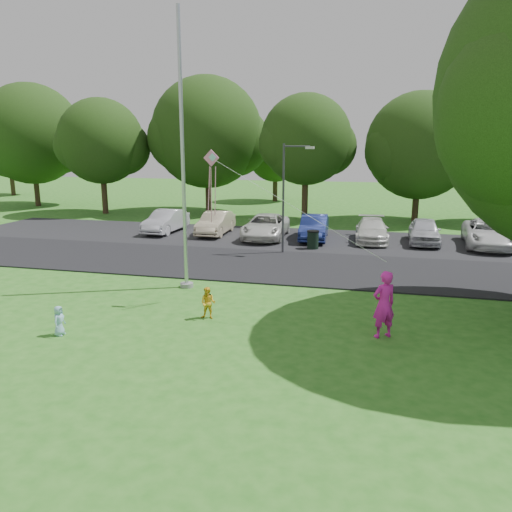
% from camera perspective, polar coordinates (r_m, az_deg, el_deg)
% --- Properties ---
extents(ground, '(120.00, 120.00, 0.00)m').
position_cam_1_polar(ground, '(13.78, -1.86, -10.24)').
color(ground, '#2B6F1D').
rests_on(ground, ground).
extents(park_road, '(60.00, 6.00, 0.06)m').
position_cam_1_polar(park_road, '(22.14, 4.39, -1.24)').
color(park_road, black).
rests_on(park_road, ground).
extents(parking_strip, '(42.00, 7.00, 0.06)m').
position_cam_1_polar(parking_strip, '(28.43, 6.54, 1.85)').
color(parking_strip, black).
rests_on(parking_strip, ground).
extents(flagpole, '(0.50, 0.50, 10.00)m').
position_cam_1_polar(flagpole, '(18.59, -8.31, 8.89)').
color(flagpole, '#B7BABF').
rests_on(flagpole, ground).
extents(street_lamp, '(1.51, 0.22, 5.37)m').
position_cam_1_polar(street_lamp, '(24.39, 3.64, 7.69)').
color(street_lamp, '#3F3F44').
rests_on(street_lamp, ground).
extents(trash_can, '(0.63, 0.63, 1.00)m').
position_cam_1_polar(trash_can, '(25.86, 6.52, 1.82)').
color(trash_can, black).
rests_on(trash_can, ground).
extents(tree_row, '(64.35, 11.94, 10.88)m').
position_cam_1_polar(tree_row, '(36.49, 11.12, 13.08)').
color(tree_row, '#332316').
rests_on(tree_row, ground).
extents(horizon_trees, '(77.46, 7.20, 7.02)m').
position_cam_1_polar(horizon_trees, '(46.10, 14.78, 11.04)').
color(horizon_trees, '#332316').
rests_on(horizon_trees, ground).
extents(parked_cars, '(20.34, 5.47, 1.42)m').
position_cam_1_polar(parked_cars, '(28.29, 8.83, 3.18)').
color(parked_cars, silver).
rests_on(parked_cars, ground).
extents(woman, '(0.85, 0.77, 1.94)m').
position_cam_1_polar(woman, '(14.49, 14.41, -5.39)').
color(woman, '#DD1DA4').
rests_on(woman, ground).
extents(child_yellow, '(0.50, 0.39, 1.02)m').
position_cam_1_polar(child_yellow, '(15.70, -5.50, -5.37)').
color(child_yellow, yellow).
rests_on(child_yellow, ground).
extents(child_blue, '(0.30, 0.44, 0.88)m').
position_cam_1_polar(child_blue, '(15.41, -21.59, -6.89)').
color(child_blue, '#8DC0D8').
rests_on(child_blue, ground).
extents(kite, '(5.95, 2.20, 2.99)m').
position_cam_1_polar(kite, '(16.55, -4.62, 9.33)').
color(kite, pink).
rests_on(kite, ground).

